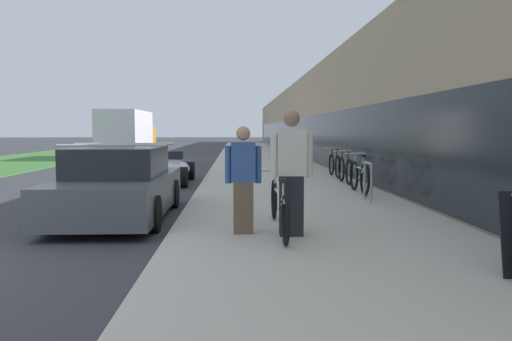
{
  "coord_description": "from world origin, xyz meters",
  "views": [
    {
      "loc": [
        4.37,
        -5.61,
        1.65
      ],
      "look_at": [
        5.11,
        12.37,
        0.19
      ],
      "focal_mm": 35.0,
      "sensor_mm": 36.0,
      "label": 1
    }
  ],
  "objects_px": {
    "cruiser_bike_middle": "(345,170)",
    "vintage_roadster_curbside": "(163,170)",
    "tandem_bicycle": "(279,206)",
    "cruiser_bike_farthest": "(335,165)",
    "person_rider": "(291,173)",
    "parked_sedan_curbside": "(119,186)",
    "moving_truck": "(128,135)",
    "cruiser_bike_nearest": "(359,176)",
    "person_bystander": "(243,180)",
    "bike_rack_hoop": "(368,177)"
  },
  "relations": [
    {
      "from": "cruiser_bike_middle",
      "to": "vintage_roadster_curbside",
      "type": "bearing_deg",
      "value": 165.79
    },
    {
      "from": "tandem_bicycle",
      "to": "cruiser_bike_farthest",
      "type": "distance_m",
      "value": 9.0
    },
    {
      "from": "tandem_bicycle",
      "to": "cruiser_bike_middle",
      "type": "xyz_separation_m",
      "value": [
        2.47,
        6.65,
        0.02
      ]
    },
    {
      "from": "person_rider",
      "to": "parked_sedan_curbside",
      "type": "height_order",
      "value": "person_rider"
    },
    {
      "from": "cruiser_bike_middle",
      "to": "cruiser_bike_farthest",
      "type": "distance_m",
      "value": 1.98
    },
    {
      "from": "cruiser_bike_farthest",
      "to": "moving_truck",
      "type": "bearing_deg",
      "value": 125.53
    },
    {
      "from": "person_rider",
      "to": "moving_truck",
      "type": "bearing_deg",
      "value": 107.64
    },
    {
      "from": "cruiser_bike_farthest",
      "to": "cruiser_bike_nearest",
      "type": "bearing_deg",
      "value": -92.99
    },
    {
      "from": "person_rider",
      "to": "cruiser_bike_farthest",
      "type": "bearing_deg",
      "value": 74.92
    },
    {
      "from": "person_bystander",
      "to": "cruiser_bike_farthest",
      "type": "distance_m",
      "value": 9.33
    },
    {
      "from": "tandem_bicycle",
      "to": "person_bystander",
      "type": "height_order",
      "value": "person_bystander"
    },
    {
      "from": "cruiser_bike_nearest",
      "to": "cruiser_bike_farthest",
      "type": "relative_size",
      "value": 1.03
    },
    {
      "from": "cruiser_bike_nearest",
      "to": "moving_truck",
      "type": "distance_m",
      "value": 19.77
    },
    {
      "from": "person_rider",
      "to": "person_bystander",
      "type": "xyz_separation_m",
      "value": [
        -0.69,
        0.19,
        -0.12
      ]
    },
    {
      "from": "parked_sedan_curbside",
      "to": "vintage_roadster_curbside",
      "type": "xyz_separation_m",
      "value": [
        -0.08,
        6.17,
        -0.2
      ]
    },
    {
      "from": "person_rider",
      "to": "person_bystander",
      "type": "height_order",
      "value": "person_rider"
    },
    {
      "from": "person_bystander",
      "to": "cruiser_bike_nearest",
      "type": "height_order",
      "value": "person_bystander"
    },
    {
      "from": "parked_sedan_curbside",
      "to": "person_bystander",
      "type": "bearing_deg",
      "value": -41.16
    },
    {
      "from": "parked_sedan_curbside",
      "to": "bike_rack_hoop",
      "type": "bearing_deg",
      "value": 13.53
    },
    {
      "from": "person_bystander",
      "to": "moving_truck",
      "type": "bearing_deg",
      "value": 106.14
    },
    {
      "from": "person_bystander",
      "to": "parked_sedan_curbside",
      "type": "distance_m",
      "value": 3.04
    },
    {
      "from": "bike_rack_hoop",
      "to": "cruiser_bike_nearest",
      "type": "distance_m",
      "value": 1.48
    },
    {
      "from": "cruiser_bike_farthest",
      "to": "parked_sedan_curbside",
      "type": "xyz_separation_m",
      "value": [
        -5.38,
        -6.79,
        0.1
      ]
    },
    {
      "from": "person_bystander",
      "to": "moving_truck",
      "type": "distance_m",
      "value": 23.0
    },
    {
      "from": "cruiser_bike_nearest",
      "to": "moving_truck",
      "type": "height_order",
      "value": "moving_truck"
    },
    {
      "from": "person_bystander",
      "to": "tandem_bicycle",
      "type": "bearing_deg",
      "value": 16.06
    },
    {
      "from": "tandem_bicycle",
      "to": "cruiser_bike_farthest",
      "type": "xyz_separation_m",
      "value": [
        2.56,
        8.63,
        0.02
      ]
    },
    {
      "from": "tandem_bicycle",
      "to": "person_bystander",
      "type": "distance_m",
      "value": 0.71
    },
    {
      "from": "cruiser_bike_farthest",
      "to": "tandem_bicycle",
      "type": "bearing_deg",
      "value": -106.54
    },
    {
      "from": "moving_truck",
      "to": "tandem_bicycle",
      "type": "bearing_deg",
      "value": -72.45
    },
    {
      "from": "person_rider",
      "to": "vintage_roadster_curbside",
      "type": "height_order",
      "value": "person_rider"
    },
    {
      "from": "cruiser_bike_nearest",
      "to": "moving_truck",
      "type": "xyz_separation_m",
      "value": [
        -9.28,
        17.43,
        0.87
      ]
    },
    {
      "from": "bike_rack_hoop",
      "to": "moving_truck",
      "type": "height_order",
      "value": "moving_truck"
    },
    {
      "from": "bike_rack_hoop",
      "to": "vintage_roadster_curbside",
      "type": "distance_m",
      "value": 7.1
    },
    {
      "from": "person_rider",
      "to": "cruiser_bike_nearest",
      "type": "relative_size",
      "value": 0.99
    },
    {
      "from": "cruiser_bike_nearest",
      "to": "vintage_roadster_curbside",
      "type": "bearing_deg",
      "value": 146.26
    },
    {
      "from": "cruiser_bike_farthest",
      "to": "vintage_roadster_curbside",
      "type": "xyz_separation_m",
      "value": [
        -5.46,
        -0.62,
        -0.1
      ]
    },
    {
      "from": "tandem_bicycle",
      "to": "cruiser_bike_middle",
      "type": "distance_m",
      "value": 7.09
    },
    {
      "from": "vintage_roadster_curbside",
      "to": "parked_sedan_curbside",
      "type": "bearing_deg",
      "value": -89.25
    },
    {
      "from": "bike_rack_hoop",
      "to": "cruiser_bike_farthest",
      "type": "relative_size",
      "value": 0.48
    },
    {
      "from": "person_rider",
      "to": "moving_truck",
      "type": "xyz_separation_m",
      "value": [
        -7.08,
        22.28,
        0.36
      ]
    },
    {
      "from": "cruiser_bike_middle",
      "to": "cruiser_bike_nearest",
      "type": "bearing_deg",
      "value": -93.37
    },
    {
      "from": "tandem_bicycle",
      "to": "bike_rack_hoop",
      "type": "xyz_separation_m",
      "value": [
        2.17,
        3.03,
        0.14
      ]
    },
    {
      "from": "vintage_roadster_curbside",
      "to": "moving_truck",
      "type": "bearing_deg",
      "value": 106.16
    },
    {
      "from": "person_bystander",
      "to": "cruiser_bike_middle",
      "type": "height_order",
      "value": "person_bystander"
    },
    {
      "from": "cruiser_bike_farthest",
      "to": "person_rider",
      "type": "bearing_deg",
      "value": -105.08
    },
    {
      "from": "bike_rack_hoop",
      "to": "cruiser_bike_nearest",
      "type": "relative_size",
      "value": 0.46
    },
    {
      "from": "cruiser_bike_nearest",
      "to": "parked_sedan_curbside",
      "type": "xyz_separation_m",
      "value": [
        -5.17,
        -2.67,
        0.09
      ]
    },
    {
      "from": "vintage_roadster_curbside",
      "to": "person_bystander",
      "type": "bearing_deg",
      "value": -73.89
    },
    {
      "from": "cruiser_bike_nearest",
      "to": "moving_truck",
      "type": "relative_size",
      "value": 0.25
    }
  ]
}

